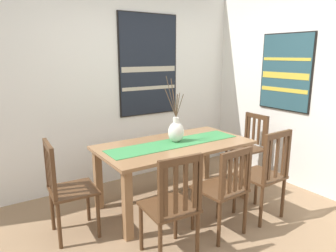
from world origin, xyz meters
name	(u,v)px	position (x,y,z in m)	size (l,w,h in m)	color
ground_plane	(207,239)	(0.00, 0.00, -0.01)	(6.40, 6.40, 0.03)	#8E7051
wall_back	(120,83)	(0.00, 1.86, 1.35)	(6.40, 0.12, 2.70)	silver
wall_side	(330,87)	(1.86, 0.00, 1.35)	(0.12, 6.40, 2.70)	silver
dining_table	(175,152)	(0.16, 0.79, 0.63)	(1.75, 0.91, 0.74)	#8E6642
table_runner	(175,143)	(0.16, 0.79, 0.74)	(1.61, 0.36, 0.01)	#388447
centerpiece_vase	(176,131)	(0.20, 0.82, 0.87)	(0.24, 0.20, 0.76)	silver
chair_0	(224,188)	(0.17, -0.02, 0.49)	(0.44, 0.44, 0.90)	#4C301C
chair_1	(249,146)	(1.42, 0.80, 0.49)	(0.43, 0.43, 0.93)	#4C301C
chair_2	(66,188)	(-1.09, 0.79, 0.50)	(0.45, 0.45, 0.96)	#4C301C
chair_3	(265,174)	(0.76, -0.02, 0.50)	(0.43, 0.43, 0.98)	#4C301C
chair_4	(172,205)	(-0.45, -0.06, 0.50)	(0.45, 0.45, 0.97)	#4C301C
painting_on_back_wall	(149,65)	(0.41, 1.79, 1.58)	(0.91, 0.05, 1.39)	black
painting_on_side_wall	(286,72)	(1.79, 0.58, 1.50)	(0.05, 0.77, 1.01)	black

